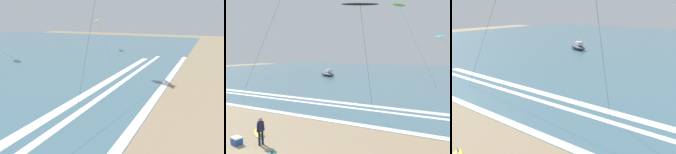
# 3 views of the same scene
# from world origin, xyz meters

# --- Properties ---
(ocean_surface) EXTENTS (140.00, 90.00, 0.01)m
(ocean_surface) POSITION_xyz_m (0.00, 54.00, 0.01)
(ocean_surface) COLOR #476B7A
(ocean_surface) RESTS_ON ground
(wave_foam_shoreline) EXTENTS (59.43, 0.70, 0.01)m
(wave_foam_shoreline) POSITION_xyz_m (-0.72, 9.40, 0.01)
(wave_foam_shoreline) COLOR white
(wave_foam_shoreline) RESTS_ON ocean_surface
(wave_foam_mid_break) EXTENTS (56.98, 0.59, 0.01)m
(wave_foam_mid_break) POSITION_xyz_m (-0.79, 13.89, 0.01)
(wave_foam_mid_break) COLOR white
(wave_foam_mid_break) RESTS_ON ocean_surface
(wave_foam_outer_break) EXTENTS (46.31, 0.91, 0.01)m
(wave_foam_outer_break) POSITION_xyz_m (1.49, 15.48, 0.01)
(wave_foam_outer_break) COLOR white
(wave_foam_outer_break) RESTS_ON ocean_surface
(surfer_foreground_main) EXTENTS (0.32, 0.52, 1.60)m
(surfer_foreground_main) POSITION_xyz_m (-0.53, 3.39, 0.96)
(surfer_foreground_main) COLOR #141938
(surfer_foreground_main) RESTS_ON ground
(surfboard_right_spare) EXTENTS (2.06, 1.71, 0.25)m
(surfboard_right_spare) POSITION_xyz_m (-2.05, 4.67, 0.05)
(surfboard_right_spare) COLOR yellow
(surfboard_right_spare) RESTS_ON ground
(kite_lime_high_right) EXTENTS (8.82, 8.65, 14.49)m
(kite_lime_high_right) POSITION_xyz_m (-1.10, 38.73, 14.16)
(kite_lime_high_right) COLOR #70C628
(kite_lime_high_right) RESTS_ON ground
(kite_cyan_mid_center) EXTENTS (8.53, 13.86, 8.85)m
(kite_cyan_mid_center) POSITION_xyz_m (5.87, 44.10, 8.56)
(kite_cyan_mid_center) COLOR #23A8C6
(kite_cyan_mid_center) RESTS_ON ground
(kite_black_far_left) EXTENTS (3.20, 3.40, 9.54)m
(kite_black_far_left) POSITION_xyz_m (1.83, 12.35, 9.28)
(kite_black_far_left) COLOR black
(kite_black_far_left) RESTS_ON ground
(offshore_boat) EXTENTS (5.34, 4.12, 2.70)m
(offshore_boat) POSITION_xyz_m (-16.90, 38.68, 0.55)
(offshore_boat) COLOR #2D3342
(offshore_boat) RESTS_ON ground
(cooler_box) EXTENTS (0.68, 0.54, 0.44)m
(cooler_box) POSITION_xyz_m (-1.85, 2.78, 0.22)
(cooler_box) COLOR #1E4C9E
(cooler_box) RESTS_ON ground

